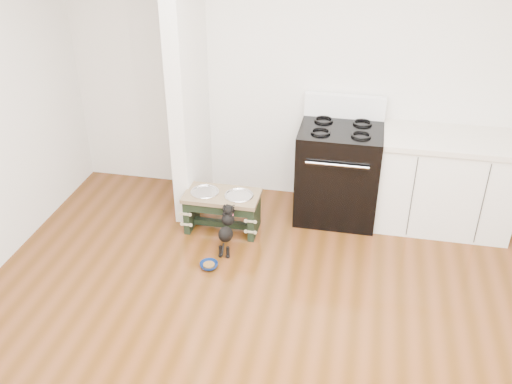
% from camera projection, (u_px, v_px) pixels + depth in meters
% --- Properties ---
extents(ground, '(5.00, 5.00, 0.00)m').
position_uv_depth(ground, '(271.00, 375.00, 3.87)').
color(ground, '#49290D').
rests_on(ground, ground).
extents(room_shell, '(5.00, 5.00, 5.00)m').
position_uv_depth(room_shell, '(275.00, 163.00, 3.06)').
color(room_shell, silver).
rests_on(room_shell, ground).
extents(partition_wall, '(0.15, 0.80, 2.70)m').
position_uv_depth(partition_wall, '(188.00, 75.00, 5.18)').
color(partition_wall, silver).
rests_on(partition_wall, ground).
extents(oven_range, '(0.76, 0.69, 1.14)m').
position_uv_depth(oven_range, '(338.00, 171.00, 5.42)').
color(oven_range, black).
rests_on(oven_range, ground).
extents(cabinet_run, '(1.24, 0.64, 0.91)m').
position_uv_depth(cabinet_run, '(444.00, 183.00, 5.28)').
color(cabinet_run, white).
rests_on(cabinet_run, ground).
extents(dog_feeder, '(0.70, 0.37, 0.40)m').
position_uv_depth(dog_feeder, '(222.00, 204.00, 5.29)').
color(dog_feeder, black).
rests_on(dog_feeder, ground).
extents(puppy, '(0.12, 0.36, 0.42)m').
position_uv_depth(puppy, '(227.00, 228.00, 5.01)').
color(puppy, black).
rests_on(puppy, ground).
extents(floor_bowl, '(0.17, 0.17, 0.05)m').
position_uv_depth(floor_bowl, '(209.00, 265.00, 4.89)').
color(floor_bowl, navy).
rests_on(floor_bowl, ground).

